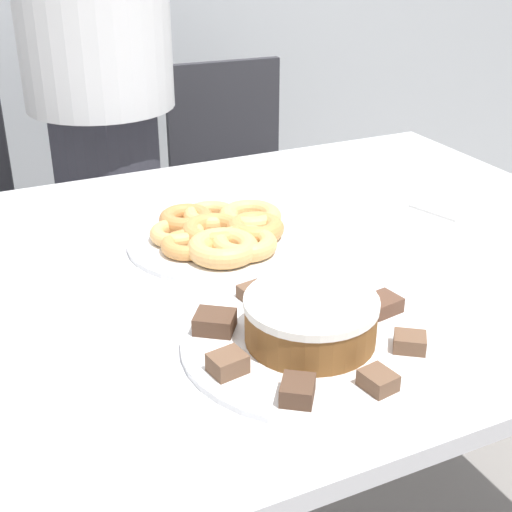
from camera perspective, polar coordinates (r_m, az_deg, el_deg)
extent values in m
cube|color=silver|center=(1.31, -0.13, -0.75)|extent=(1.51, 1.10, 0.03)
cylinder|color=silver|center=(2.18, 11.00, -0.96)|extent=(0.06, 0.06, 0.74)
cylinder|color=#383842|center=(2.15, -11.18, 0.53)|extent=(0.30, 0.30, 0.86)
cylinder|color=black|center=(2.56, -0.73, -5.29)|extent=(0.44, 0.44, 0.01)
cylinder|color=#262626|center=(2.46, -0.76, -1.01)|extent=(0.06, 0.06, 0.41)
cube|color=#2D2D33|center=(2.36, -0.79, 3.90)|extent=(0.46, 0.46, 0.04)
cube|color=#2D2D33|center=(2.47, -2.57, 10.52)|extent=(0.40, 0.05, 0.42)
cylinder|color=white|center=(1.05, 4.32, -6.89)|extent=(0.38, 0.38, 0.01)
cylinder|color=white|center=(1.35, -3.32, 1.14)|extent=(0.33, 0.33, 0.01)
cylinder|color=brown|center=(1.03, 4.38, -5.35)|extent=(0.19, 0.19, 0.06)
cylinder|color=white|center=(1.01, 4.44, -3.72)|extent=(0.19, 0.19, 0.01)
cube|color=brown|center=(0.97, -2.29, -8.57)|extent=(0.05, 0.05, 0.03)
cube|color=#513828|center=(0.92, 3.34, -10.68)|extent=(0.06, 0.06, 0.03)
cube|color=brown|center=(0.95, 9.74, -9.78)|extent=(0.04, 0.05, 0.02)
cube|color=brown|center=(1.04, 12.20, -6.75)|extent=(0.06, 0.06, 0.02)
cube|color=brown|center=(1.12, 10.03, -3.83)|extent=(0.06, 0.05, 0.02)
cube|color=#513828|center=(1.16, 5.14, -2.36)|extent=(0.07, 0.07, 0.03)
cube|color=brown|center=(1.14, -0.11, -3.03)|extent=(0.05, 0.05, 0.02)
cube|color=#513828|center=(1.06, -3.32, -5.29)|extent=(0.08, 0.07, 0.03)
torus|color=#D18E4C|center=(1.34, -3.35, 2.00)|extent=(0.13, 0.13, 0.03)
torus|color=#D18E4C|center=(1.30, -5.44, 0.90)|extent=(0.10, 0.10, 0.03)
torus|color=#E5AD66|center=(1.27, -2.66, 0.65)|extent=(0.13, 0.13, 0.04)
torus|color=#E5AD66|center=(1.29, -0.94, 1.00)|extent=(0.12, 0.12, 0.03)
torus|color=#D18E4C|center=(1.35, -0.05, 2.25)|extent=(0.11, 0.11, 0.04)
torus|color=#E5AD66|center=(1.40, -0.48, 3.17)|extent=(0.12, 0.12, 0.03)
torus|color=#E5AD66|center=(1.41, -3.62, 3.22)|extent=(0.11, 0.11, 0.03)
torus|color=#C68447|center=(1.40, -5.59, 2.97)|extent=(0.11, 0.11, 0.03)
torus|color=#E5AD66|center=(1.35, -6.33, 1.83)|extent=(0.10, 0.10, 0.03)
cube|color=white|center=(1.59, 15.30, 4.01)|extent=(0.17, 0.15, 0.01)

